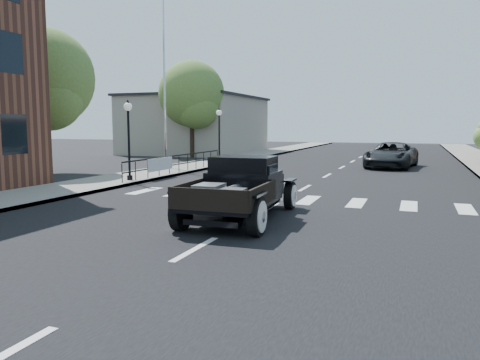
% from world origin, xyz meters
% --- Properties ---
extents(ground, '(120.00, 120.00, 0.00)m').
position_xyz_m(ground, '(0.00, 0.00, 0.00)').
color(ground, black).
rests_on(ground, ground).
extents(road, '(14.00, 80.00, 0.02)m').
position_xyz_m(road, '(0.00, 15.00, 0.01)').
color(road, black).
rests_on(road, ground).
extents(road_markings, '(12.00, 60.00, 0.06)m').
position_xyz_m(road_markings, '(0.00, 10.00, 0.00)').
color(road_markings, silver).
rests_on(road_markings, ground).
extents(sidewalk_left, '(3.00, 80.00, 0.15)m').
position_xyz_m(sidewalk_left, '(-8.50, 15.00, 0.07)').
color(sidewalk_left, gray).
rests_on(sidewalk_left, ground).
extents(low_building_left, '(10.00, 12.00, 5.00)m').
position_xyz_m(low_building_left, '(-15.00, 28.00, 2.50)').
color(low_building_left, '#9D9384').
rests_on(low_building_left, ground).
extents(railing, '(0.08, 10.00, 1.00)m').
position_xyz_m(railing, '(-7.30, 10.00, 0.65)').
color(railing, black).
rests_on(railing, sidewalk_left).
extents(banner, '(0.04, 2.20, 0.60)m').
position_xyz_m(banner, '(-7.22, 8.00, 0.45)').
color(banner, silver).
rests_on(banner, sidewalk_left).
extents(lamp_post_b, '(0.36, 0.36, 3.49)m').
position_xyz_m(lamp_post_b, '(-7.60, 6.00, 1.89)').
color(lamp_post_b, black).
rests_on(lamp_post_b, sidewalk_left).
extents(lamp_post_c, '(0.36, 0.36, 3.49)m').
position_xyz_m(lamp_post_c, '(-7.60, 16.00, 1.89)').
color(lamp_post_c, black).
rests_on(lamp_post_c, sidewalk_left).
extents(flagpole, '(0.12, 0.12, 12.01)m').
position_xyz_m(flagpole, '(-9.20, 12.00, 6.16)').
color(flagpole, silver).
rests_on(flagpole, sidewalk_left).
extents(big_tree_near, '(5.14, 5.14, 7.56)m').
position_xyz_m(big_tree_near, '(-14.00, 8.00, 3.78)').
color(big_tree_near, '#506C2E').
rests_on(big_tree_near, ground).
extents(big_tree_far, '(5.16, 5.16, 7.58)m').
position_xyz_m(big_tree_far, '(-12.50, 22.00, 3.79)').
color(big_tree_far, '#506C2E').
rests_on(big_tree_far, ground).
extents(hotrod_pickup, '(2.53, 5.10, 1.74)m').
position_xyz_m(hotrod_pickup, '(-0.21, 0.23, 0.87)').
color(hotrod_pickup, black).
rests_on(hotrod_pickup, ground).
extents(second_car, '(3.18, 5.73, 1.52)m').
position_xyz_m(second_car, '(2.76, 18.00, 0.76)').
color(second_car, black).
rests_on(second_car, ground).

